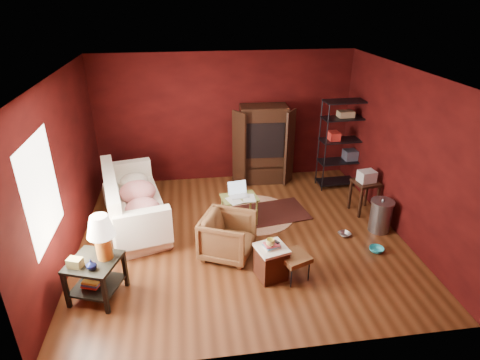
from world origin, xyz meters
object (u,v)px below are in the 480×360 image
object	(u,v)px
sofa	(133,206)
hamper	(271,261)
laptop_desk	(239,200)
armchair	(228,234)
tv_armoire	(263,143)
side_table	(98,250)
wire_shelving	(343,141)

from	to	relation	value
sofa	hamper	distance (m)	2.79
sofa	hamper	xyz separation A→B (m)	(2.15, -1.77, -0.13)
sofa	laptop_desk	world-z (taller)	sofa
armchair	tv_armoire	distance (m)	2.95
side_table	hamper	xyz separation A→B (m)	(2.40, 0.05, -0.48)
laptop_desk	wire_shelving	bearing A→B (deg)	19.10
armchair	wire_shelving	bearing A→B (deg)	-26.07
laptop_desk	tv_armoire	bearing A→B (deg)	57.50
armchair	laptop_desk	xyz separation A→B (m)	(0.32, 0.97, 0.09)
tv_armoire	wire_shelving	xyz separation A→B (m)	(1.62, -0.48, 0.15)
side_table	wire_shelving	world-z (taller)	wire_shelving
sofa	hamper	bearing A→B (deg)	-146.51
hamper	side_table	bearing A→B (deg)	-178.76
laptop_desk	hamper	bearing A→B (deg)	-89.53
sofa	side_table	size ratio (longest dim) A/B	1.65
hamper	tv_armoire	size ratio (longest dim) A/B	0.35
hamper	laptop_desk	distance (m)	1.63
side_table	wire_shelving	bearing A→B (deg)	32.59
armchair	hamper	distance (m)	0.86
side_table	hamper	bearing A→B (deg)	1.24
tv_armoire	hamper	bearing A→B (deg)	-95.69
side_table	tv_armoire	bearing A→B (deg)	49.19
sofa	wire_shelving	size ratio (longest dim) A/B	1.09
hamper	wire_shelving	size ratio (longest dim) A/B	0.32
armchair	hamper	xyz separation A→B (m)	(0.57, -0.63, -0.12)
hamper	sofa	bearing A→B (deg)	140.58
laptop_desk	sofa	bearing A→B (deg)	166.15
side_table	wire_shelving	distance (m)	5.38
side_table	hamper	size ratio (longest dim) A/B	2.09
armchair	sofa	bearing A→B (deg)	78.72
sofa	side_table	bearing A→B (deg)	155.07
armchair	side_table	xyz separation A→B (m)	(-1.83, -0.68, 0.36)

